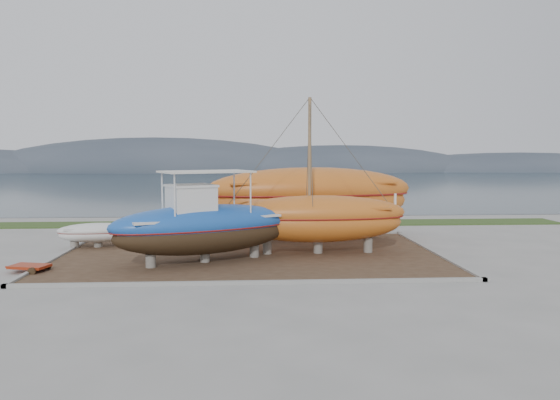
{
  "coord_description": "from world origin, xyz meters",
  "views": [
    {
      "loc": [
        -0.06,
        -22.48,
        5.01
      ],
      "look_at": [
        1.48,
        4.0,
        2.69
      ],
      "focal_mm": 35.0,
      "sensor_mm": 36.0,
      "label": 1
    }
  ],
  "objects_px": {
    "white_dinghy": "(98,235)",
    "orange_bare_hull": "(311,204)",
    "red_trailer": "(30,269)",
    "blue_caique": "(205,217)",
    "orange_sailboat": "(318,176)"
  },
  "relations": [
    {
      "from": "blue_caique",
      "to": "orange_sailboat",
      "type": "distance_m",
      "value": 5.98
    },
    {
      "from": "white_dinghy",
      "to": "blue_caique",
      "type": "bearing_deg",
      "value": -44.11
    },
    {
      "from": "blue_caique",
      "to": "red_trailer",
      "type": "distance_m",
      "value": 7.6
    },
    {
      "from": "blue_caique",
      "to": "orange_bare_hull",
      "type": "distance_m",
      "value": 8.79
    },
    {
      "from": "blue_caique",
      "to": "orange_bare_hull",
      "type": "height_order",
      "value": "blue_caique"
    },
    {
      "from": "orange_bare_hull",
      "to": "red_trailer",
      "type": "height_order",
      "value": "orange_bare_hull"
    },
    {
      "from": "orange_sailboat",
      "to": "red_trailer",
      "type": "bearing_deg",
      "value": -166.54
    },
    {
      "from": "blue_caique",
      "to": "red_trailer",
      "type": "xyz_separation_m",
      "value": [
        -7.19,
        -1.5,
        -1.97
      ]
    },
    {
      "from": "red_trailer",
      "to": "blue_caique",
      "type": "bearing_deg",
      "value": 26.05
    },
    {
      "from": "orange_sailboat",
      "to": "red_trailer",
      "type": "relative_size",
      "value": 3.86
    },
    {
      "from": "red_trailer",
      "to": "orange_bare_hull",
      "type": "bearing_deg",
      "value": 47.22
    },
    {
      "from": "white_dinghy",
      "to": "orange_sailboat",
      "type": "relative_size",
      "value": 0.47
    },
    {
      "from": "orange_sailboat",
      "to": "red_trailer",
      "type": "xyz_separation_m",
      "value": [
        -12.59,
        -3.39,
        -3.7
      ]
    },
    {
      "from": "orange_sailboat",
      "to": "white_dinghy",
      "type": "bearing_deg",
      "value": 166.34
    },
    {
      "from": "white_dinghy",
      "to": "orange_bare_hull",
      "type": "distance_m",
      "value": 11.86
    }
  ]
}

